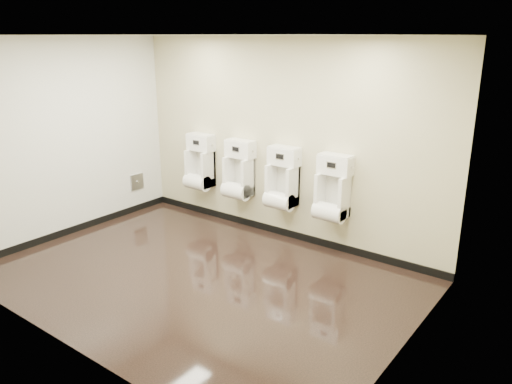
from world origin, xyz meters
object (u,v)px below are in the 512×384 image
urinal_1 (239,174)px  urinal_2 (282,183)px  urinal_0 (200,166)px  urinal_3 (332,193)px  access_panel (137,182)px

urinal_1 → urinal_2: (0.77, 0.00, 0.00)m
urinal_0 → urinal_3: 2.34m
urinal_2 → urinal_3: same height
urinal_0 → urinal_3: bearing=0.0°
urinal_0 → urinal_2: same height
urinal_2 → urinal_3: (0.79, 0.00, 0.00)m
urinal_0 → access_panel: bearing=-159.2°
urinal_1 → urinal_3: same height
access_panel → urinal_3: (3.39, 0.40, 0.34)m
urinal_2 → urinal_0: bearing=180.0°
urinal_0 → urinal_3: same height
urinal_0 → urinal_2: (1.55, 0.00, 0.00)m
urinal_0 → urinal_2: size_ratio=1.00×
access_panel → urinal_1: 1.90m
urinal_0 → urinal_1: (0.78, 0.00, 0.00)m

